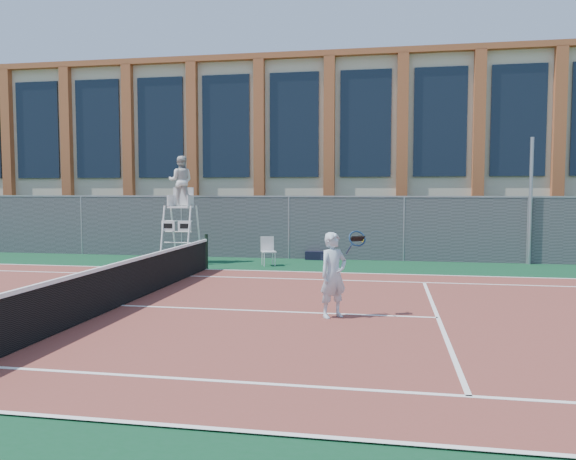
% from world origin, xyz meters
% --- Properties ---
extents(ground, '(120.00, 120.00, 0.00)m').
position_xyz_m(ground, '(0.00, 0.00, 0.00)').
color(ground, '#233814').
extents(apron, '(36.00, 20.00, 0.01)m').
position_xyz_m(apron, '(0.00, 1.00, 0.01)').
color(apron, '#0E3E21').
rests_on(apron, ground).
extents(tennis_court, '(23.77, 10.97, 0.02)m').
position_xyz_m(tennis_court, '(0.00, 0.00, 0.02)').
color(tennis_court, brown).
rests_on(tennis_court, apron).
extents(tennis_net, '(0.10, 11.30, 1.10)m').
position_xyz_m(tennis_net, '(0.00, 0.00, 0.54)').
color(tennis_net, black).
rests_on(tennis_net, ground).
extents(fence, '(40.00, 0.06, 2.20)m').
position_xyz_m(fence, '(0.00, 8.80, 1.10)').
color(fence, '#595E60').
rests_on(fence, ground).
extents(hedge, '(40.00, 1.40, 2.20)m').
position_xyz_m(hedge, '(0.00, 10.00, 1.10)').
color(hedge, black).
rests_on(hedge, ground).
extents(building, '(45.00, 10.60, 8.22)m').
position_xyz_m(building, '(0.00, 17.95, 4.15)').
color(building, beige).
rests_on(building, ground).
extents(steel_pole, '(0.12, 0.12, 4.16)m').
position_xyz_m(steel_pole, '(10.04, 8.70, 2.08)').
color(steel_pole, '#9EA0A5').
rests_on(steel_pole, ground).
extents(umpire_chair, '(1.01, 1.55, 3.61)m').
position_xyz_m(umpire_chair, '(-1.35, 7.05, 2.64)').
color(umpire_chair, white).
rests_on(umpire_chair, ground).
extents(plastic_chair, '(0.57, 0.57, 0.93)m').
position_xyz_m(plastic_chair, '(1.65, 6.88, 0.56)').
color(plastic_chair, silver).
rests_on(plastic_chair, apron).
extents(sports_bag_near, '(0.69, 0.29, 0.29)m').
position_xyz_m(sports_bag_near, '(2.97, 8.60, 0.16)').
color(sports_bag_near, black).
rests_on(sports_bag_near, apron).
extents(sports_bag_far, '(0.60, 0.44, 0.22)m').
position_xyz_m(sports_bag_far, '(3.23, 8.56, 0.12)').
color(sports_bag_far, black).
rests_on(sports_bag_far, apron).
extents(tennis_player, '(0.97, 0.77, 1.63)m').
position_xyz_m(tennis_player, '(4.45, -0.29, 0.84)').
color(tennis_player, silver).
rests_on(tennis_player, tennis_court).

